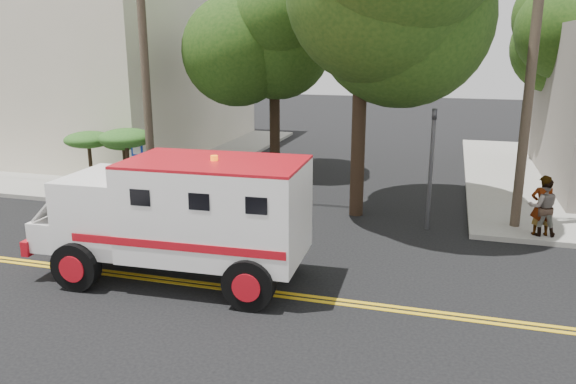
% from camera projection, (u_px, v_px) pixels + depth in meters
% --- Properties ---
extents(ground, '(100.00, 100.00, 0.00)m').
position_uv_depth(ground, '(242.00, 290.00, 12.66)').
color(ground, black).
rests_on(ground, ground).
extents(sidewalk_nw, '(17.00, 17.00, 0.15)m').
position_uv_depth(sidewalk_nw, '(89.00, 151.00, 28.82)').
color(sidewalk_nw, gray).
rests_on(sidewalk_nw, ground).
extents(building_left, '(16.00, 14.00, 10.00)m').
position_uv_depth(building_left, '(65.00, 49.00, 29.46)').
color(building_left, beige).
rests_on(building_left, sidewalk_nw).
extents(utility_pole_left, '(0.28, 0.28, 9.00)m').
position_uv_depth(utility_pole_left, '(145.00, 71.00, 18.60)').
color(utility_pole_left, '#382D23').
rests_on(utility_pole_left, ground).
extents(utility_pole_right, '(0.28, 0.28, 9.00)m').
position_uv_depth(utility_pole_right, '(530.00, 77.00, 15.57)').
color(utility_pole_right, '#382D23').
rests_on(utility_pole_right, ground).
extents(tree_left, '(4.48, 4.20, 7.70)m').
position_uv_depth(tree_left, '(280.00, 35.00, 22.87)').
color(tree_left, black).
rests_on(tree_left, ground).
extents(tree_right, '(4.80, 4.50, 8.20)m').
position_uv_depth(tree_right, '(572.00, 26.00, 23.37)').
color(tree_right, black).
rests_on(tree_right, ground).
extents(traffic_signal, '(0.15, 0.18, 3.60)m').
position_uv_depth(traffic_signal, '(432.00, 156.00, 16.27)').
color(traffic_signal, '#3F3F42').
rests_on(traffic_signal, ground).
extents(accessibility_sign, '(0.45, 0.10, 2.02)m').
position_uv_depth(accessibility_sign, '(138.00, 162.00, 19.72)').
color(accessibility_sign, '#3F3F42').
rests_on(accessibility_sign, ground).
extents(palm_planter, '(3.52, 2.63, 2.36)m').
position_uv_depth(palm_planter, '(114.00, 150.00, 20.40)').
color(palm_planter, '#1E3314').
rests_on(palm_planter, sidewalk_nw).
extents(armored_truck, '(6.45, 2.79, 2.90)m').
position_uv_depth(armored_truck, '(182.00, 212.00, 12.83)').
color(armored_truck, white).
rests_on(armored_truck, ground).
extents(pedestrian_a, '(0.68, 0.50, 1.73)m').
position_uv_depth(pedestrian_a, '(542.00, 205.00, 15.65)').
color(pedestrian_a, gray).
rests_on(pedestrian_a, sidewalk_ne).
extents(pedestrian_b, '(0.84, 0.68, 1.64)m').
position_uv_depth(pedestrian_b, '(543.00, 207.00, 15.66)').
color(pedestrian_b, gray).
rests_on(pedestrian_b, sidewalk_ne).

